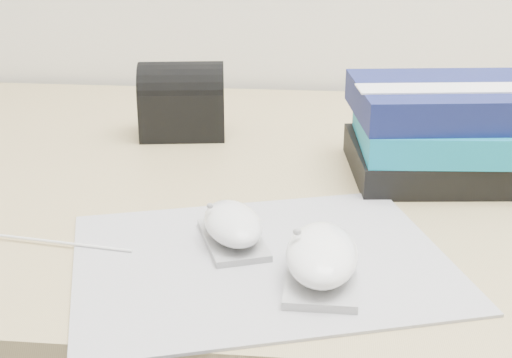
# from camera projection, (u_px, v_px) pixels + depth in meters

# --- Properties ---
(desk) EXTENTS (1.60, 0.80, 0.73)m
(desk) POSITION_uv_depth(u_px,v_px,m) (347.00, 307.00, 1.03)
(desk) COLOR tan
(desk) RESTS_ON ground
(mousepad) EXTENTS (0.41, 0.36, 0.00)m
(mousepad) POSITION_uv_depth(u_px,v_px,m) (261.00, 260.00, 0.66)
(mousepad) COLOR gray
(mousepad) RESTS_ON desk
(mouse_rear) EXTENTS (0.08, 0.11, 0.04)m
(mouse_rear) POSITION_uv_depth(u_px,v_px,m) (233.00, 226.00, 0.69)
(mouse_rear) COLOR gray
(mouse_rear) RESTS_ON mousepad
(mouse_front) EXTENTS (0.06, 0.11, 0.05)m
(mouse_front) POSITION_uv_depth(u_px,v_px,m) (322.00, 258.00, 0.62)
(mouse_front) COLOR #9E9EA0
(mouse_front) RESTS_ON mousepad
(usb_cable) EXTENTS (0.22, 0.03, 0.00)m
(usb_cable) POSITION_uv_depth(u_px,v_px,m) (29.00, 239.00, 0.70)
(usb_cable) COLOR white
(usb_cable) RESTS_ON mousepad
(book_stack) EXTENTS (0.25, 0.21, 0.11)m
(book_stack) POSITION_uv_depth(u_px,v_px,m) (449.00, 131.00, 0.86)
(book_stack) COLOR black
(book_stack) RESTS_ON desk
(pouch) EXTENTS (0.13, 0.10, 0.11)m
(pouch) POSITION_uv_depth(u_px,v_px,m) (182.00, 101.00, 1.01)
(pouch) COLOR black
(pouch) RESTS_ON desk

